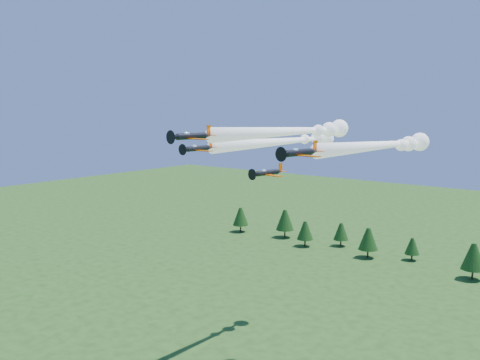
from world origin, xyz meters
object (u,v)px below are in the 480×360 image
Objects in this scene: plane_lead at (295,131)px; plane_slot at (267,173)px; plane_left at (286,141)px; plane_right at (383,145)px.

plane_slot is (-1.37, -7.21, -7.41)m from plane_lead.
plane_left reaches higher than plane_slot.
plane_lead is 5.70× the size of plane_slot.
plane_lead reaches higher than plane_left.
plane_right is (14.31, 7.96, -2.48)m from plane_lead.
plane_lead reaches higher than plane_slot.
plane_lead is at bearing 88.03° from plane_slot.
plane_slot is (-15.68, -15.17, -4.93)m from plane_right.
plane_left is 6.30× the size of plane_slot.
plane_left is 26.78m from plane_right.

